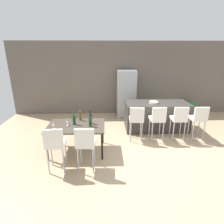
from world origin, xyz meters
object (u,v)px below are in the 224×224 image
object	(u,v)px
wine_bottle_right	(74,119)
wine_glass_near	(67,121)
bar_chair_right	(179,118)
wine_bottle_far	(90,119)
wine_bottle_middle	(80,116)
bar_chair_left	(136,118)
fruit_bowl	(154,102)
wine_glass_left	(53,124)
kitchen_island	(156,116)
dining_table	(76,127)
wine_bottle_corner	(90,121)
bar_chair_middle	(158,118)
refrigerator	(126,94)
dining_chair_far	(85,142)
potted_plant	(190,107)
dining_chair_near	(55,143)
bar_chair_far	(199,118)

from	to	relation	value
wine_bottle_right	wine_glass_near	world-z (taller)	wine_bottle_right
wine_bottle_right	bar_chair_right	bearing A→B (deg)	9.68
wine_bottle_far	wine_bottle_middle	bearing A→B (deg)	139.54
bar_chair_left	fruit_bowl	bearing A→B (deg)	48.87
wine_bottle_far	wine_glass_left	world-z (taller)	wine_bottle_far
bar_chair_right	kitchen_island	bearing A→B (deg)	116.89
dining_table	wine_bottle_corner	bearing A→B (deg)	-11.48
bar_chair_left	bar_chair_middle	world-z (taller)	same
refrigerator	wine_bottle_right	bearing A→B (deg)	-121.22
dining_chair_far	wine_bottle_middle	bearing A→B (deg)	102.19
dining_chair_far	refrigerator	world-z (taller)	refrigerator
wine_glass_near	wine_bottle_corner	bearing A→B (deg)	-6.62
dining_chair_far	potted_plant	world-z (taller)	dining_chair_far
bar_chair_middle	bar_chair_right	bearing A→B (deg)	-0.00
dining_chair_far	fruit_bowl	distance (m)	2.94
dining_table	wine_bottle_corner	size ratio (longest dim) A/B	4.49
wine_bottle_corner	dining_table	bearing A→B (deg)	168.52
bar_chair_middle	fruit_bowl	world-z (taller)	bar_chair_middle
dining_chair_far	wine_glass_left	size ratio (longest dim) A/B	6.03
wine_glass_near	dining_table	bearing A→B (deg)	1.71
wine_bottle_corner	wine_glass_near	distance (m)	0.59
dining_chair_near	fruit_bowl	distance (m)	3.41
wine_bottle_right	bar_chair_left	bearing A→B (deg)	16.50
kitchen_island	wine_bottle_corner	size ratio (longest dim) A/B	6.39
bar_chair_left	refrigerator	size ratio (longest dim) A/B	0.57
bar_chair_left	wine_bottle_right	xyz separation A→B (m)	(-1.69, -0.50, 0.18)
bar_chair_right	wine_bottle_middle	size ratio (longest dim) A/B	3.23
bar_chair_right	wine_glass_near	size ratio (longest dim) A/B	6.03
kitchen_island	bar_chair_far	size ratio (longest dim) A/B	1.95
dining_chair_far	bar_chair_far	bearing A→B (deg)	24.04
bar_chair_middle	wine_glass_near	world-z (taller)	bar_chair_middle
wine_glass_left	dining_table	bearing A→B (deg)	23.27
wine_bottle_middle	potted_plant	bearing A→B (deg)	29.70
kitchen_island	wine_bottle_corner	xyz separation A→B (m)	(-2.08, -1.47, 0.41)
bar_chair_right	dining_chair_near	bearing A→B (deg)	-156.42
wine_bottle_middle	dining_chair_near	bearing A→B (deg)	-107.86
wine_bottle_far	fruit_bowl	distance (m)	2.30
bar_chair_middle	bar_chair_far	size ratio (longest dim) A/B	1.00
bar_chair_left	wine_bottle_right	bearing A→B (deg)	-163.50
dining_chair_near	wine_glass_left	size ratio (longest dim) A/B	6.03
wine_glass_near	wine_bottle_far	bearing A→B (deg)	10.16
wine_glass_near	kitchen_island	bearing A→B (deg)	27.67
bar_chair_right	refrigerator	bearing A→B (deg)	121.56
kitchen_island	wine_bottle_right	bearing A→B (deg)	-151.79
bar_chair_far	wine_bottle_far	world-z (taller)	wine_bottle_far
bar_chair_far	wine_bottle_middle	distance (m)	3.40
kitchen_island	wine_glass_left	distance (m)	3.39
bar_chair_left	bar_chair_far	bearing A→B (deg)	-0.00
refrigerator	kitchen_island	bearing A→B (deg)	-55.65
bar_chair_far	dining_chair_far	xyz separation A→B (m)	(-3.13, -1.40, 0.00)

